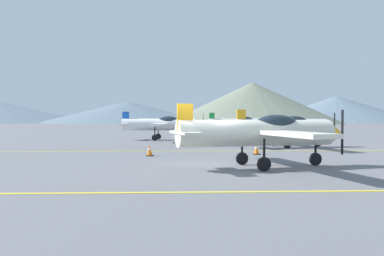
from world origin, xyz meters
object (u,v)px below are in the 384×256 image
(airplane_far, at_px, (162,124))
(airplane_mid, at_px, (286,126))
(traffic_cone_side, at_px, (150,150))
(airplane_back, at_px, (240,123))
(airplane_near, at_px, (263,132))
(traffic_cone_front, at_px, (257,149))
(car_sedan, at_px, (294,127))

(airplane_far, bearing_deg, airplane_mid, -45.30)
(airplane_far, height_order, traffic_cone_side, airplane_far)
(airplane_back, height_order, traffic_cone_side, airplane_back)
(airplane_far, relative_size, traffic_cone_side, 14.14)
(airplane_far, xyz_separation_m, airplane_back, (8.24, 8.20, 0.00))
(airplane_far, xyz_separation_m, traffic_cone_side, (-0.09, -14.34, -1.12))
(airplane_mid, bearing_deg, airplane_far, 134.70)
(airplane_near, xyz_separation_m, airplane_far, (-4.72, 19.17, 0.00))
(airplane_near, height_order, airplane_back, same)
(airplane_mid, xyz_separation_m, traffic_cone_front, (-3.02, -5.03, -1.12))
(traffic_cone_front, bearing_deg, airplane_far, 112.12)
(car_sedan, xyz_separation_m, traffic_cone_front, (-10.13, -27.07, -0.56))
(airplane_back, relative_size, traffic_cone_front, 14.14)
(airplane_mid, relative_size, traffic_cone_front, 14.10)
(airplane_far, bearing_deg, car_sedan, 40.36)
(airplane_near, xyz_separation_m, traffic_cone_side, (-4.81, 4.84, -1.12))
(airplane_far, distance_m, traffic_cone_front, 14.85)
(airplane_mid, height_order, airplane_far, same)
(traffic_cone_front, bearing_deg, car_sedan, 69.47)
(airplane_mid, bearing_deg, airplane_near, -110.26)
(airplane_mid, relative_size, airplane_far, 1.00)
(airplane_back, bearing_deg, car_sedan, 34.60)
(airplane_near, bearing_deg, airplane_mid, 69.74)
(airplane_far, relative_size, traffic_cone_front, 14.14)
(traffic_cone_front, distance_m, traffic_cone_side, 5.70)
(airplane_mid, bearing_deg, traffic_cone_side, -146.93)
(airplane_near, height_order, airplane_mid, same)
(traffic_cone_front, xyz_separation_m, traffic_cone_side, (-5.67, -0.62, 0.00))
(airplane_near, bearing_deg, car_sedan, 71.33)
(airplane_mid, distance_m, traffic_cone_front, 5.97)
(car_sedan, bearing_deg, traffic_cone_front, -110.53)
(airplane_near, distance_m, traffic_cone_front, 5.64)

